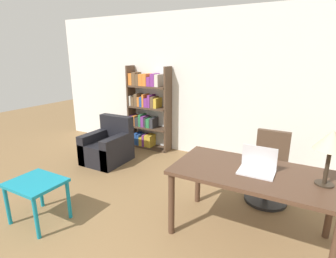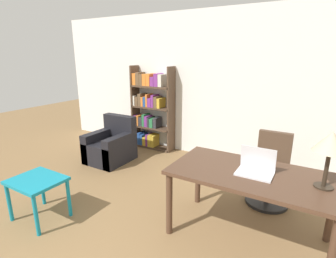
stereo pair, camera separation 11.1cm
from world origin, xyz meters
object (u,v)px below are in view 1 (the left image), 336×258
Objects in this scene: desk at (253,180)px; side_table_blue at (36,188)px; table_lamp at (332,142)px; office_chair at (269,172)px; armchair at (108,147)px; bookshelf at (146,110)px; laptop at (257,167)px.

side_table_blue is at bearing -157.20° from desk.
table_lamp is 0.56× the size of office_chair.
office_chair is 2.81m from armchair.
desk is 2.43m from side_table_blue.
desk is at bearing -17.51° from armchair.
table_lamp is at bearing -30.00° from bookshelf.
table_lamp is at bearing 2.18° from desk.
bookshelf is at bearing 144.29° from laptop.
table_lamp reaches higher than desk.
desk is 1.72× the size of office_chair.
laptop is at bearing -35.71° from bookshelf.
desk is 0.92m from office_chair.
office_chair is 0.56× the size of bookshelf.
table_lamp is (0.63, 0.02, 0.52)m from desk.
table_lamp is at bearing 18.58° from side_table_blue.
armchair reaches higher than desk.
table_lamp reaches higher than side_table_blue.
side_table_blue is at bearing -83.55° from bookshelf.
armchair is at bearing 105.98° from side_table_blue.
desk is 0.16m from laptop.
office_chair is 1.60× the size of side_table_blue.
side_table_blue is at bearing -161.42° from table_lamp.
office_chair reaches higher than side_table_blue.
armchair is at bearing 162.49° from desk.
table_lamp reaches higher than laptop.
laptop is at bearing -91.45° from office_chair.
desk is at bearing -177.82° from table_lamp.
table_lamp is 3.11m from side_table_blue.
bookshelf is (-3.18, 1.84, -0.36)m from table_lamp.
armchair reaches higher than side_table_blue.
office_chair is 2.92m from side_table_blue.
bookshelf is at bearing 96.45° from side_table_blue.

